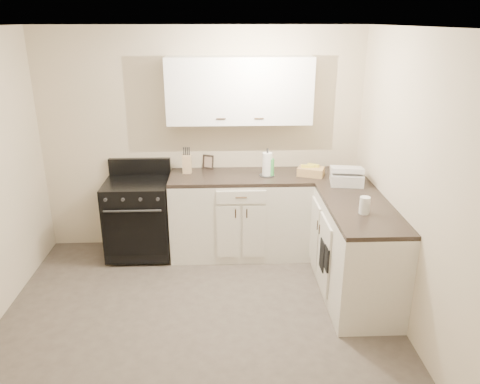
{
  "coord_description": "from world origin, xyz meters",
  "views": [
    {
      "loc": [
        0.23,
        -3.38,
        2.56
      ],
      "look_at": [
        0.4,
        0.85,
        0.98
      ],
      "focal_mm": 35.0,
      "sensor_mm": 36.0,
      "label": 1
    }
  ],
  "objects_px": {
    "stove": "(139,218)",
    "countertop_grill": "(347,178)",
    "knife_block": "(187,164)",
    "wicker_basket": "(311,171)",
    "paper_towel": "(267,164)"
  },
  "relations": [
    {
      "from": "stove",
      "to": "wicker_basket",
      "type": "relative_size",
      "value": 3.08
    },
    {
      "from": "stove",
      "to": "countertop_grill",
      "type": "height_order",
      "value": "countertop_grill"
    },
    {
      "from": "paper_towel",
      "to": "wicker_basket",
      "type": "distance_m",
      "value": 0.49
    },
    {
      "from": "countertop_grill",
      "to": "stove",
      "type": "bearing_deg",
      "value": -177.85
    },
    {
      "from": "countertop_grill",
      "to": "wicker_basket",
      "type": "bearing_deg",
      "value": 149.07
    },
    {
      "from": "knife_block",
      "to": "paper_towel",
      "type": "bearing_deg",
      "value": -5.15
    },
    {
      "from": "paper_towel",
      "to": "countertop_grill",
      "type": "xyz_separation_m",
      "value": [
        0.8,
        -0.29,
        -0.07
      ]
    },
    {
      "from": "stove",
      "to": "knife_block",
      "type": "xyz_separation_m",
      "value": [
        0.55,
        0.13,
        0.58
      ]
    },
    {
      "from": "stove",
      "to": "wicker_basket",
      "type": "xyz_separation_m",
      "value": [
        1.91,
        -0.01,
        0.53
      ]
    },
    {
      "from": "knife_block",
      "to": "countertop_grill",
      "type": "xyz_separation_m",
      "value": [
        1.68,
        -0.42,
        -0.04
      ]
    },
    {
      "from": "knife_block",
      "to": "wicker_basket",
      "type": "distance_m",
      "value": 1.37
    },
    {
      "from": "stove",
      "to": "countertop_grill",
      "type": "bearing_deg",
      "value": -7.35
    },
    {
      "from": "stove",
      "to": "knife_block",
      "type": "distance_m",
      "value": 0.81
    },
    {
      "from": "stove",
      "to": "countertop_grill",
      "type": "relative_size",
      "value": 2.58
    },
    {
      "from": "paper_towel",
      "to": "wicker_basket",
      "type": "bearing_deg",
      "value": -1.2
    }
  ]
}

